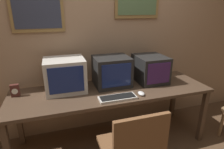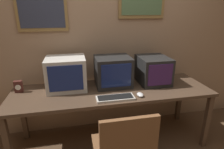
# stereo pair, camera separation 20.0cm
# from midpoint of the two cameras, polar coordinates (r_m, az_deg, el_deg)

# --- Properties ---
(wall_back) EXTENTS (8.00, 0.08, 2.60)m
(wall_back) POSITION_cam_midpoint_polar(r_m,az_deg,el_deg) (2.47, 0.09, 12.07)
(wall_back) COLOR tan
(wall_back) RESTS_ON ground_plane
(desk) EXTENTS (2.29, 0.71, 0.73)m
(desk) POSITION_cam_midpoint_polar(r_m,az_deg,el_deg) (2.22, 2.59, -6.19)
(desk) COLOR #4C3828
(desk) RESTS_ON ground_plane
(monitor_left) EXTENTS (0.44, 0.38, 0.37)m
(monitor_left) POSITION_cam_midpoint_polar(r_m,az_deg,el_deg) (2.20, -11.26, 0.28)
(monitor_left) COLOR beige
(monitor_left) RESTS_ON desk
(monitor_center) EXTENTS (0.42, 0.38, 0.35)m
(monitor_center) POSITION_cam_midpoint_polar(r_m,az_deg,el_deg) (2.26, 2.80, 0.98)
(monitor_center) COLOR black
(monitor_center) RESTS_ON desk
(monitor_right) EXTENTS (0.36, 0.43, 0.33)m
(monitor_right) POSITION_cam_midpoint_polar(r_m,az_deg,el_deg) (2.42, 14.70, 1.32)
(monitor_right) COLOR black
(monitor_right) RESTS_ON desk
(keyboard_main) EXTENTS (0.40, 0.15, 0.03)m
(keyboard_main) POSITION_cam_midpoint_polar(r_m,az_deg,el_deg) (1.97, 3.95, -7.17)
(keyboard_main) COLOR beige
(keyboard_main) RESTS_ON desk
(mouse_near_keyboard) EXTENTS (0.07, 0.10, 0.04)m
(mouse_near_keyboard) POSITION_cam_midpoint_polar(r_m,az_deg,el_deg) (2.06, 11.36, -6.11)
(mouse_near_keyboard) COLOR silver
(mouse_near_keyboard) RESTS_ON desk
(desk_clock) EXTENTS (0.09, 0.05, 0.14)m
(desk_clock) POSITION_cam_midpoint_polar(r_m,az_deg,el_deg) (2.30, -24.43, -3.43)
(desk_clock) COLOR #4C231E
(desk_clock) RESTS_ON desk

